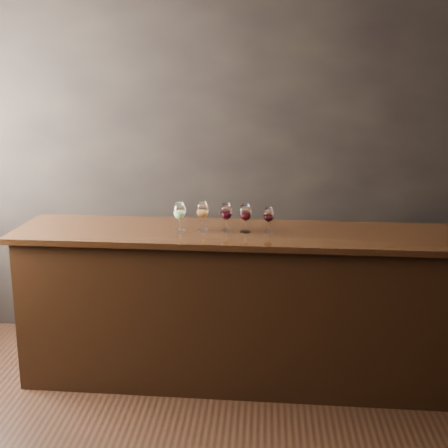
# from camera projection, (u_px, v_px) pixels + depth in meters

# --- Properties ---
(room_shell) EXTENTS (5.02, 4.52, 2.81)m
(room_shell) POSITION_uv_depth(u_px,v_px,m) (111.00, 157.00, 2.96)
(room_shell) COLOR black
(room_shell) RESTS_ON ground
(bar_counter) EXTENTS (3.10, 0.77, 1.08)m
(bar_counter) POSITION_uv_depth(u_px,v_px,m) (240.00, 309.00, 4.47)
(bar_counter) COLOR black
(bar_counter) RESTS_ON ground
(bar_top) EXTENTS (3.20, 0.85, 0.04)m
(bar_top) POSITION_uv_depth(u_px,v_px,m) (241.00, 234.00, 4.34)
(bar_top) COLOR black
(bar_top) RESTS_ON bar_counter
(back_bar_shelf) EXTENTS (2.20, 0.40, 0.79)m
(back_bar_shelf) POSITION_uv_depth(u_px,v_px,m) (165.00, 295.00, 5.17)
(back_bar_shelf) COLOR black
(back_bar_shelf) RESTS_ON ground
(glass_white) EXTENTS (0.09, 0.09, 0.20)m
(glass_white) POSITION_uv_depth(u_px,v_px,m) (180.00, 212.00, 4.31)
(glass_white) COLOR white
(glass_white) RESTS_ON bar_top
(glass_amber) EXTENTS (0.09, 0.09, 0.20)m
(glass_amber) POSITION_uv_depth(u_px,v_px,m) (202.00, 211.00, 4.32)
(glass_amber) COLOR white
(glass_amber) RESTS_ON bar_top
(glass_red_a) EXTENTS (0.08, 0.08, 0.19)m
(glass_red_a) POSITION_uv_depth(u_px,v_px,m) (226.00, 212.00, 4.32)
(glass_red_a) COLOR white
(glass_red_a) RESTS_ON bar_top
(glass_red_b) EXTENTS (0.08, 0.08, 0.20)m
(glass_red_b) POSITION_uv_depth(u_px,v_px,m) (245.00, 213.00, 4.28)
(glass_red_b) COLOR white
(glass_red_b) RESTS_ON bar_top
(glass_red_c) EXTENTS (0.07, 0.07, 0.17)m
(glass_red_c) POSITION_uv_depth(u_px,v_px,m) (269.00, 216.00, 4.29)
(glass_red_c) COLOR white
(glass_red_c) RESTS_ON bar_top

